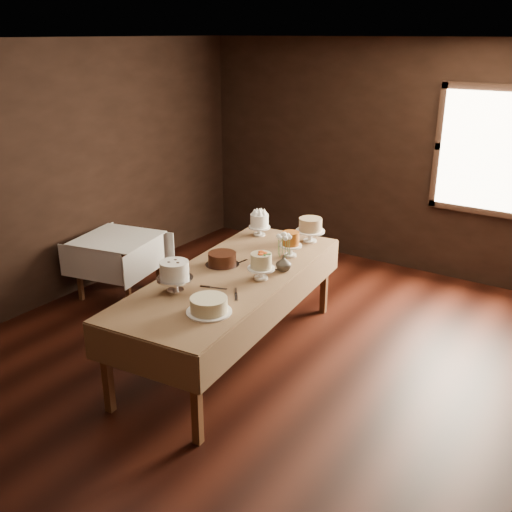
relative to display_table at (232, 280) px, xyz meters
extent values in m
cube|color=black|center=(0.12, 0.01, -0.76)|extent=(5.00, 6.00, 0.01)
cube|color=beige|center=(0.12, 0.01, 2.04)|extent=(5.00, 6.00, 0.01)
cube|color=black|center=(0.12, 3.01, 0.64)|extent=(5.00, 0.02, 2.80)
cube|color=black|center=(-2.38, 0.01, 0.64)|extent=(0.02, 6.00, 2.80)
cube|color=#FFEABF|center=(1.42, 2.95, 0.84)|extent=(1.10, 0.05, 1.30)
cube|color=#4A2B18|center=(-0.29, -1.26, -0.38)|extent=(0.07, 0.07, 0.75)
cube|color=#4A2B18|center=(-0.54, 1.18, -0.38)|extent=(0.07, 0.07, 0.75)
cube|color=#4A2B18|center=(0.54, -1.18, -0.38)|extent=(0.07, 0.07, 0.75)
cube|color=#4A2B18|center=(0.29, 1.26, -0.38)|extent=(0.07, 0.07, 0.75)
cube|color=#4A2B18|center=(0.00, 0.00, 0.03)|extent=(1.23, 2.67, 0.04)
cube|color=#896749|center=(0.00, 0.00, 0.06)|extent=(1.30, 2.74, 0.01)
cube|color=#4A2B18|center=(-2.13, 0.01, -0.44)|extent=(0.05, 0.05, 0.63)
cube|color=#4A2B18|center=(-2.27, 0.63, -0.44)|extent=(0.05, 0.05, 0.63)
cube|color=#4A2B18|center=(-1.51, 0.14, -0.44)|extent=(0.05, 0.05, 0.63)
cube|color=#4A2B18|center=(-1.64, 0.77, -0.44)|extent=(0.05, 0.05, 0.63)
cube|color=#4A2B18|center=(-1.89, 0.39, -0.10)|extent=(0.88, 0.88, 0.04)
cube|color=white|center=(-1.89, 0.39, -0.08)|extent=(0.97, 0.97, 0.01)
cylinder|color=white|center=(-0.38, 1.03, 0.12)|extent=(0.23, 0.23, 0.11)
cylinder|color=white|center=(-0.38, 1.03, 0.24)|extent=(0.23, 0.23, 0.13)
cylinder|color=white|center=(0.16, 1.15, 0.13)|extent=(0.30, 0.30, 0.13)
cylinder|color=tan|center=(0.16, 1.15, 0.26)|extent=(0.25, 0.25, 0.13)
cylinder|color=white|center=(0.20, 0.68, 0.12)|extent=(0.22, 0.22, 0.13)
cylinder|color=#AA5618|center=(0.20, 0.68, 0.25)|extent=(0.20, 0.20, 0.13)
cylinder|color=silver|center=(-0.19, 0.12, 0.07)|extent=(0.32, 0.32, 0.01)
cylinder|color=black|center=(-0.19, 0.12, 0.13)|extent=(0.36, 0.36, 0.11)
cylinder|color=white|center=(0.28, 0.06, 0.12)|extent=(0.24, 0.24, 0.12)
cylinder|color=beige|center=(0.28, 0.06, 0.24)|extent=(0.19, 0.19, 0.13)
cylinder|color=silver|center=(-0.17, -0.56, 0.13)|extent=(0.31, 0.31, 0.14)
cylinder|color=white|center=(-0.17, -0.56, 0.27)|extent=(0.25, 0.25, 0.14)
cylinder|color=white|center=(0.31, -0.72, 0.07)|extent=(0.36, 0.36, 0.01)
cylinder|color=beige|center=(0.31, -0.72, 0.13)|extent=(0.32, 0.32, 0.11)
cube|color=silver|center=(0.10, -0.32, 0.06)|extent=(0.24, 0.10, 0.01)
cube|color=silver|center=(0.32, -0.37, 0.06)|extent=(0.17, 0.21, 0.01)
cube|color=silver|center=(-0.09, 0.29, 0.06)|extent=(0.06, 0.24, 0.01)
cube|color=silver|center=(0.26, 0.28, 0.06)|extent=(0.20, 0.18, 0.01)
cube|color=silver|center=(-0.33, -0.28, 0.06)|extent=(0.22, 0.14, 0.01)
imported|color=#2D2823|center=(0.35, 0.33, 0.13)|extent=(0.16, 0.16, 0.15)
camera|label=1|loc=(2.89, -3.88, 2.09)|focal=41.03mm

